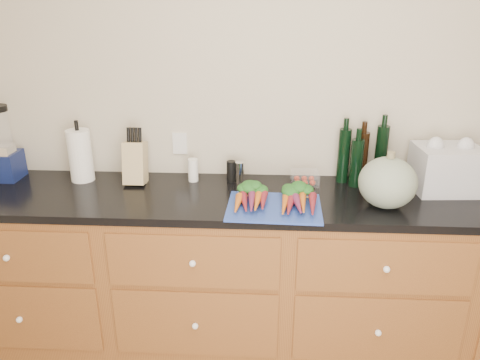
# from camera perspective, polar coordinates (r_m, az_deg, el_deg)

# --- Properties ---
(wall_back) EXTENTS (4.10, 0.05, 2.60)m
(wall_back) POSITION_cam_1_polar(r_m,az_deg,el_deg) (2.60, 5.84, 8.25)
(wall_back) COLOR beige
(wall_back) RESTS_ON ground
(cabinets) EXTENTS (3.60, 0.64, 0.90)m
(cabinets) POSITION_cam_1_polar(r_m,az_deg,el_deg) (2.63, 5.42, -11.78)
(cabinets) COLOR brown
(cabinets) RESTS_ON ground
(countertop) EXTENTS (3.64, 0.62, 0.04)m
(countertop) POSITION_cam_1_polar(r_m,az_deg,el_deg) (2.41, 5.80, -2.35)
(countertop) COLOR black
(countertop) RESTS_ON cabinets
(cutting_board) EXTENTS (0.46, 0.35, 0.01)m
(cutting_board) POSITION_cam_1_polar(r_m,az_deg,el_deg) (2.25, 4.17, -3.34)
(cutting_board) COLOR #233F9A
(cutting_board) RESTS_ON countertop
(carrots) EXTENTS (0.42, 0.31, 0.06)m
(carrots) POSITION_cam_1_polar(r_m,az_deg,el_deg) (2.28, 4.18, -2.14)
(carrots) COLOR #D16318
(carrots) RESTS_ON cutting_board
(squash) EXTENTS (0.27, 0.27, 0.25)m
(squash) POSITION_cam_1_polar(r_m,az_deg,el_deg) (2.33, 17.55, -0.31)
(squash) COLOR slate
(squash) RESTS_ON countertop
(blender_appliance) EXTENTS (0.16, 0.16, 0.41)m
(blender_appliance) POSITION_cam_1_polar(r_m,az_deg,el_deg) (2.87, -27.09, 3.54)
(blender_appliance) COLOR #101A4B
(blender_appliance) RESTS_ON countertop
(paper_towel) EXTENTS (0.13, 0.13, 0.28)m
(paper_towel) POSITION_cam_1_polar(r_m,az_deg,el_deg) (2.69, -18.89, 2.84)
(paper_towel) COLOR white
(paper_towel) RESTS_ON countertop
(knife_block) EXTENTS (0.11, 0.11, 0.23)m
(knife_block) POSITION_cam_1_polar(r_m,az_deg,el_deg) (2.59, -12.64, 2.05)
(knife_block) COLOR tan
(knife_block) RESTS_ON countertop
(grinder_salt) EXTENTS (0.05, 0.05, 0.13)m
(grinder_salt) POSITION_cam_1_polar(r_m,az_deg,el_deg) (2.58, -5.74, 1.22)
(grinder_salt) COLOR white
(grinder_salt) RESTS_ON countertop
(grinder_pepper) EXTENTS (0.05, 0.05, 0.12)m
(grinder_pepper) POSITION_cam_1_polar(r_m,az_deg,el_deg) (2.55, -1.11, 1.05)
(grinder_pepper) COLOR black
(grinder_pepper) RESTS_ON countertop
(canister_chrome) EXTENTS (0.05, 0.05, 0.11)m
(canister_chrome) POSITION_cam_1_polar(r_m,az_deg,el_deg) (2.55, -0.06, 0.97)
(canister_chrome) COLOR silver
(canister_chrome) RESTS_ON countertop
(tomato_box) EXTENTS (0.15, 0.12, 0.07)m
(tomato_box) POSITION_cam_1_polar(r_m,az_deg,el_deg) (2.56, 7.90, 0.27)
(tomato_box) COLOR white
(tomato_box) RESTS_ON countertop
(bottles) EXTENTS (0.26, 0.13, 0.32)m
(bottles) POSITION_cam_1_polar(r_m,az_deg,el_deg) (2.60, 14.54, 2.69)
(bottles) COLOR black
(bottles) RESTS_ON countertop
(grocery_bag) EXTENTS (0.34, 0.28, 0.24)m
(grocery_bag) POSITION_cam_1_polar(r_m,az_deg,el_deg) (2.64, 23.87, 1.24)
(grocery_bag) COLOR silver
(grocery_bag) RESTS_ON countertop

